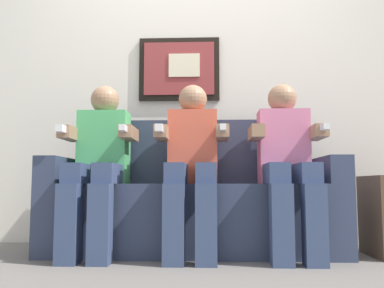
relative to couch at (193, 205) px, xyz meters
name	(u,v)px	position (x,y,z in m)	size (l,w,h in m)	color
ground_plane	(191,262)	(0.00, -0.33, -0.31)	(5.61, 5.61, 0.00)	#66605B
back_wall_assembly	(195,76)	(0.00, 0.44, 0.99)	(4.31, 0.10, 2.60)	silver
couch	(193,205)	(0.00, 0.00, 0.00)	(1.91, 0.58, 0.90)	#333D56
person_on_left	(99,159)	(-0.59, -0.17, 0.29)	(0.46, 0.56, 1.11)	#4CB266
person_in_middle	(192,159)	(0.00, -0.17, 0.29)	(0.46, 0.56, 1.11)	#D8593F
person_on_right	(287,159)	(0.60, -0.17, 0.29)	(0.46, 0.56, 1.11)	pink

